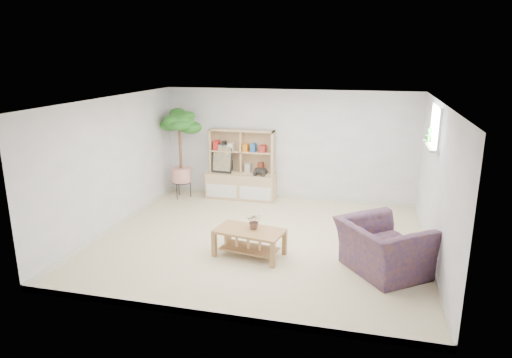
% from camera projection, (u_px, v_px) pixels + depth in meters
% --- Properties ---
extents(floor, '(5.50, 5.00, 0.01)m').
position_uv_depth(floor, '(261.00, 241.00, 7.88)').
color(floor, beige).
rests_on(floor, ground).
extents(ceiling, '(5.50, 5.00, 0.01)m').
position_uv_depth(ceiling, '(262.00, 101.00, 7.24)').
color(ceiling, white).
rests_on(ceiling, walls).
extents(walls, '(5.51, 5.01, 2.40)m').
position_uv_depth(walls, '(261.00, 174.00, 7.56)').
color(walls, silver).
rests_on(walls, floor).
extents(baseboard, '(5.50, 5.00, 0.10)m').
position_uv_depth(baseboard, '(261.00, 238.00, 7.86)').
color(baseboard, silver).
rests_on(baseboard, floor).
extents(window, '(0.10, 0.98, 0.68)m').
position_uv_depth(window, '(436.00, 126.00, 7.27)').
color(window, '#C9DAFB').
rests_on(window, walls).
extents(window_sill, '(0.14, 1.00, 0.04)m').
position_uv_depth(window_sill, '(430.00, 146.00, 7.37)').
color(window_sill, silver).
rests_on(window_sill, walls).
extents(storage_unit, '(1.53, 0.52, 1.53)m').
position_uv_depth(storage_unit, '(241.00, 165.00, 10.00)').
color(storage_unit, tan).
rests_on(storage_unit, floor).
extents(poster, '(0.47, 0.15, 0.64)m').
position_uv_depth(poster, '(222.00, 159.00, 10.04)').
color(poster, gold).
rests_on(poster, storage_unit).
extents(toy_truck, '(0.36, 0.27, 0.18)m').
position_uv_depth(toy_truck, '(260.00, 171.00, 9.86)').
color(toy_truck, black).
rests_on(toy_truck, storage_unit).
extents(coffee_table, '(1.15, 0.75, 0.44)m').
position_uv_depth(coffee_table, '(250.00, 243.00, 7.24)').
color(coffee_table, '#9A724C').
rests_on(coffee_table, floor).
extents(table_plant, '(0.26, 0.24, 0.26)m').
position_uv_depth(table_plant, '(254.00, 221.00, 7.20)').
color(table_plant, '#206225').
rests_on(table_plant, coffee_table).
extents(floor_tree, '(0.90, 0.90, 1.98)m').
position_uv_depth(floor_tree, '(181.00, 154.00, 10.01)').
color(floor_tree, '#185318').
rests_on(floor_tree, floor).
extents(armchair, '(1.54, 1.57, 0.88)m').
position_uv_depth(armchair, '(383.00, 244.00, 6.64)').
color(armchair, navy).
rests_on(armchair, floor).
extents(sill_plant, '(0.18, 0.16, 0.26)m').
position_uv_depth(sill_plant, '(430.00, 134.00, 7.56)').
color(sill_plant, '#185318').
rests_on(sill_plant, window_sill).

